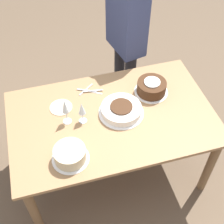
# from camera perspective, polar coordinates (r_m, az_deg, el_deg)

# --- Properties ---
(ground_plane) EXTENTS (12.00, 12.00, 0.00)m
(ground_plane) POSITION_cam_1_polar(r_m,az_deg,el_deg) (3.03, 0.00, -10.04)
(ground_plane) COLOR brown
(dining_table) EXTENTS (1.60, 0.99, 0.75)m
(dining_table) POSITION_cam_1_polar(r_m,az_deg,el_deg) (2.50, 0.00, -2.28)
(dining_table) COLOR #9E754C
(dining_table) RESTS_ON ground_plane
(cake_center_white) EXTENTS (0.36, 0.36, 0.08)m
(cake_center_white) POSITION_cam_1_polar(r_m,az_deg,el_deg) (2.43, 1.71, 0.41)
(cake_center_white) COLOR white
(cake_center_white) RESTS_ON dining_table
(cake_front_chocolate) EXTENTS (0.28, 0.28, 0.12)m
(cake_front_chocolate) POSITION_cam_1_polar(r_m,az_deg,el_deg) (2.59, 7.24, 4.51)
(cake_front_chocolate) COLOR white
(cake_front_chocolate) RESTS_ON dining_table
(cake_back_decorated) EXTENTS (0.26, 0.26, 0.11)m
(cake_back_decorated) POSITION_cam_1_polar(r_m,az_deg,el_deg) (2.17, -7.69, -7.73)
(cake_back_decorated) COLOR white
(cake_back_decorated) RESTS_ON dining_table
(wine_glass_near) EXTENTS (0.06, 0.06, 0.20)m
(wine_glass_near) POSITION_cam_1_polar(r_m,az_deg,el_deg) (2.31, -5.55, 0.50)
(wine_glass_near) COLOR silver
(wine_glass_near) RESTS_ON dining_table
(wine_glass_far) EXTENTS (0.07, 0.07, 0.24)m
(wine_glass_far) POSITION_cam_1_polar(r_m,az_deg,el_deg) (2.30, -8.57, 0.85)
(wine_glass_far) COLOR silver
(wine_glass_far) RESTS_ON dining_table
(dessert_plate_right) EXTENTS (0.18, 0.18, 0.01)m
(dessert_plate_right) POSITION_cam_1_polar(r_m,az_deg,el_deg) (2.52, -9.30, 0.85)
(dessert_plate_right) COLOR beige
(dessert_plate_right) RESTS_ON dining_table
(fork_pile) EXTENTS (0.21, 0.15, 0.01)m
(fork_pile) POSITION_cam_1_polar(r_m,az_deg,el_deg) (2.62, -4.13, 3.94)
(fork_pile) COLOR silver
(fork_pile) RESTS_ON dining_table
(person_cutting) EXTENTS (0.30, 0.44, 1.57)m
(person_cutting) POSITION_cam_1_polar(r_m,az_deg,el_deg) (2.95, 2.62, 14.54)
(person_cutting) COLOR #232328
(person_cutting) RESTS_ON ground_plane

